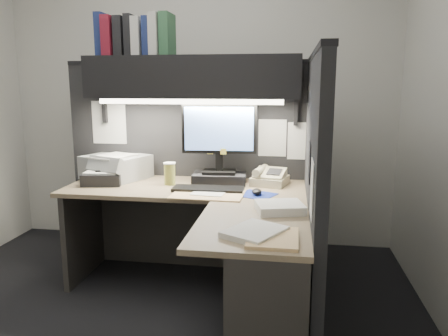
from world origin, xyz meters
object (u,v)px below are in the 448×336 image
(overhead_shelf, at_px, (193,77))
(notebook_stack, at_px, (104,178))
(printer, at_px, (116,167))
(keyboard, at_px, (208,189))
(telephone, at_px, (270,178))
(coffee_cup, at_px, (170,174))
(desk, at_px, (217,257))
(monitor, at_px, (219,152))

(overhead_shelf, distance_m, notebook_stack, 0.99)
(overhead_shelf, relative_size, printer, 3.51)
(keyboard, distance_m, printer, 0.85)
(telephone, xyz_separation_m, coffee_cup, (-0.72, -0.11, 0.03))
(overhead_shelf, bearing_deg, desk, -68.21)
(telephone, bearing_deg, desk, -97.74)
(keyboard, xyz_separation_m, notebook_stack, (-0.80, 0.10, 0.03))
(overhead_shelf, bearing_deg, printer, 179.05)
(desk, bearing_deg, telephone, 69.14)
(coffee_cup, bearing_deg, overhead_shelf, 45.14)
(monitor, xyz_separation_m, telephone, (0.37, 0.02, -0.18))
(desk, relative_size, monitor, 2.92)
(overhead_shelf, relative_size, coffee_cup, 10.15)
(monitor, bearing_deg, printer, 170.85)
(printer, bearing_deg, keyboard, 1.52)
(keyboard, distance_m, coffee_cup, 0.35)
(monitor, height_order, notebook_stack, monitor)
(notebook_stack, bearing_deg, desk, -30.55)
(overhead_shelf, bearing_deg, notebook_stack, -162.85)
(overhead_shelf, bearing_deg, keyboard, -61.28)
(desk, distance_m, notebook_stack, 1.14)
(telephone, xyz_separation_m, printer, (-1.20, 0.05, 0.04))
(telephone, bearing_deg, coffee_cup, -158.26)
(keyboard, xyz_separation_m, printer, (-0.79, 0.31, 0.08))
(overhead_shelf, xyz_separation_m, keyboard, (0.16, -0.30, -0.76))
(keyboard, height_order, notebook_stack, notebook_stack)
(desk, xyz_separation_m, printer, (-0.93, 0.76, 0.38))
(desk, relative_size, telephone, 6.89)
(overhead_shelf, height_order, monitor, overhead_shelf)
(keyboard, distance_m, notebook_stack, 0.81)
(monitor, bearing_deg, notebook_stack, -175.01)
(overhead_shelf, xyz_separation_m, notebook_stack, (-0.64, -0.20, -0.73))
(monitor, relative_size, coffee_cup, 3.82)
(desk, height_order, notebook_stack, notebook_stack)
(monitor, xyz_separation_m, coffee_cup, (-0.35, -0.09, -0.15))
(telephone, height_order, printer, printer)
(telephone, bearing_deg, printer, -169.36)
(overhead_shelf, bearing_deg, telephone, -4.15)
(overhead_shelf, distance_m, telephone, 0.92)
(telephone, xyz_separation_m, notebook_stack, (-1.21, -0.16, -0.01))
(overhead_shelf, xyz_separation_m, printer, (-0.63, 0.01, -0.68))
(coffee_cup, bearing_deg, keyboard, -24.86)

